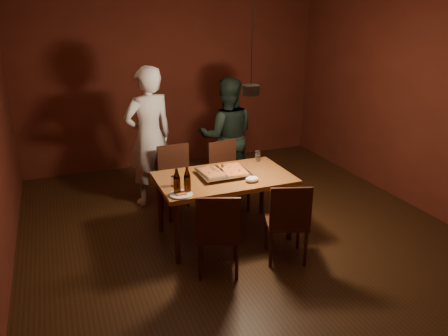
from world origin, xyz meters
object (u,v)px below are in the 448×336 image
object	(u,v)px
chair_near_right	(288,216)
pendant_lamp	(251,89)
dining_table	(224,182)
pizza_tray	(223,173)
beer_bottle_b	(187,180)
diner_white	(149,137)
plate_slice	(181,194)
chair_far_left	(176,174)
chair_far_right	(226,169)
diner_dark	(227,136)
beer_bottle_a	(177,182)
chair_near_left	(218,227)

from	to	relation	value
chair_near_right	pendant_lamp	distance (m)	1.35
dining_table	chair_near_right	size ratio (longest dim) A/B	2.82
pizza_tray	pendant_lamp	xyz separation A→B (m)	(0.20, -0.26, 0.99)
pizza_tray	beer_bottle_b	distance (m)	0.62
diner_white	pendant_lamp	xyz separation A→B (m)	(0.78, -1.48, 0.83)
dining_table	pendant_lamp	xyz separation A→B (m)	(0.21, -0.23, 1.08)
plate_slice	chair_far_left	bearing A→B (deg)	77.00
pizza_tray	beer_bottle_b	size ratio (longest dim) A/B	2.00
chair_near_right	beer_bottle_b	xyz separation A→B (m)	(-0.92, 0.48, 0.35)
chair_near_right	plate_slice	world-z (taller)	chair_near_right
pizza_tray	pendant_lamp	size ratio (longest dim) A/B	0.50
chair_far_right	diner_dark	size ratio (longest dim) A/B	0.30
plate_slice	diner_white	xyz separation A→B (m)	(0.03, 1.58, 0.17)
pendant_lamp	dining_table	bearing A→B (deg)	132.31
beer_bottle_b	plate_slice	world-z (taller)	beer_bottle_b
beer_bottle_a	diner_dark	world-z (taller)	diner_dark
chair_near_left	beer_bottle_a	bearing A→B (deg)	142.68
beer_bottle_b	diner_dark	size ratio (longest dim) A/B	0.17
beer_bottle_a	diner_white	size ratio (longest dim) A/B	0.15
chair_far_left	chair_far_right	world-z (taller)	same
dining_table	beer_bottle_a	size ratio (longest dim) A/B	5.46
chair_near_left	beer_bottle_b	xyz separation A→B (m)	(-0.17, 0.44, 0.35)
plate_slice	diner_dark	bearing A→B (deg)	54.22
diner_white	diner_dark	xyz separation A→B (m)	(1.11, 0.00, -0.11)
beer_bottle_b	pendant_lamp	distance (m)	1.14
chair_far_left	beer_bottle_a	size ratio (longest dim) A/B	1.77
beer_bottle_b	pendant_lamp	size ratio (longest dim) A/B	0.25
diner_dark	beer_bottle_b	bearing A→B (deg)	71.94
chair_far_right	pizza_tray	world-z (taller)	chair_far_right
dining_table	diner_dark	xyz separation A→B (m)	(0.54, 1.25, 0.15)
dining_table	chair_near_right	world-z (taller)	chair_near_right
dining_table	plate_slice	world-z (taller)	plate_slice
chair_far_left	pizza_tray	bearing A→B (deg)	110.91
chair_far_left	plate_slice	world-z (taller)	chair_far_left
dining_table	pizza_tray	xyz separation A→B (m)	(0.00, 0.03, 0.10)
dining_table	plate_slice	xyz separation A→B (m)	(-0.60, -0.33, 0.08)
chair_far_left	pizza_tray	xyz separation A→B (m)	(0.34, -0.80, 0.24)
plate_slice	pendant_lamp	distance (m)	1.29
chair_far_right	beer_bottle_a	world-z (taller)	beer_bottle_a
beer_bottle_a	diner_white	world-z (taller)	diner_white
pizza_tray	beer_bottle_a	xyz separation A→B (m)	(-0.63, -0.32, 0.11)
chair_near_right	chair_near_left	bearing A→B (deg)	-164.06
chair_far_left	diner_dark	distance (m)	1.02
dining_table	plate_slice	bearing A→B (deg)	-151.23
chair_near_right	diner_white	distance (m)	2.28
chair_far_left	beer_bottle_b	xyz separation A→B (m)	(-0.18, -1.12, 0.35)
chair_far_right	chair_near_right	size ratio (longest dim) A/B	0.92
chair_far_right	chair_near_left	world-z (taller)	same
dining_table	beer_bottle_b	xyz separation A→B (m)	(-0.52, -0.29, 0.21)
dining_table	diner_white	world-z (taller)	diner_white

